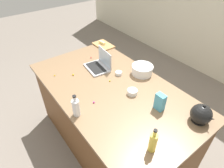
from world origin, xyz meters
name	(u,v)px	position (x,y,z in m)	size (l,w,h in m)	color
ground_plane	(112,139)	(0.00, 0.00, 0.00)	(12.00, 12.00, 0.00)	slate
island_counter	(112,116)	(0.00, 0.00, 0.45)	(1.95, 1.11, 0.90)	brown
laptop	(99,64)	(-0.40, 0.11, 0.95)	(0.33, 0.26, 0.22)	#B7B7BC
mixing_bowl_large	(142,69)	(0.00, 0.44, 0.96)	(0.25, 0.25, 0.11)	white
bottle_vinegar	(76,107)	(0.11, -0.48, 0.99)	(0.07, 0.07, 0.23)	white
bottle_oil	(153,142)	(0.77, -0.21, 0.99)	(0.06, 0.06, 0.23)	#DBC64C
kettle	(201,114)	(0.82, 0.33, 0.98)	(0.21, 0.18, 0.20)	black
cutting_board	(103,45)	(-0.85, 0.48, 0.91)	(0.31, 0.21, 0.02)	#AD7F4C
butter_stick_left	(102,43)	(-0.88, 0.48, 0.94)	(0.11, 0.04, 0.04)	#F4E58C
ramekin_small	(119,73)	(-0.15, 0.21, 0.92)	(0.08, 0.08, 0.04)	white
ramekin_medium	(132,92)	(0.20, 0.10, 0.93)	(0.10, 0.10, 0.05)	white
candy_bag	(160,102)	(0.51, 0.16, 0.99)	(0.09, 0.06, 0.17)	#4CA5CC
candy_0	(110,81)	(-0.10, 0.05, 0.91)	(0.02, 0.02, 0.02)	yellow
candy_1	(55,75)	(-0.57, -0.40, 0.91)	(0.01, 0.01, 0.01)	yellow
candy_2	(73,75)	(-0.45, -0.22, 0.91)	(0.02, 0.02, 0.02)	yellow
candy_3	(94,102)	(0.08, -0.28, 0.91)	(0.02, 0.02, 0.02)	#CC3399
candy_4	(91,58)	(-0.65, 0.15, 0.91)	(0.02, 0.02, 0.02)	red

